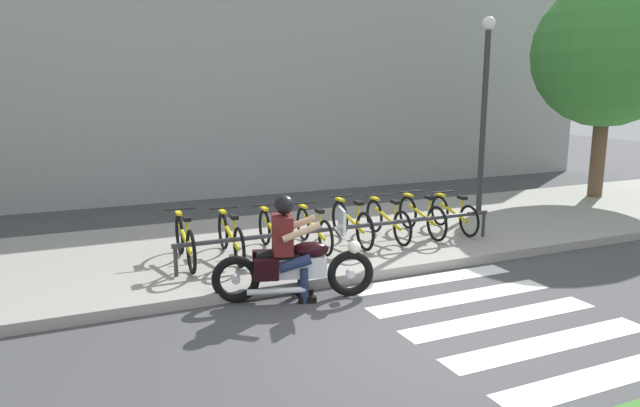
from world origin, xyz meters
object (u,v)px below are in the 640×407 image
(street_lamp, at_px, (485,99))
(bicycle_7, at_px, (454,214))
(bicycle_1, at_px, (231,237))
(bicycle_6, at_px, (422,216))
(bike_rack, at_px, (348,229))
(tree_near_rack, at_px, (608,53))
(rider, at_px, (289,240))
(bicycle_4, at_px, (352,223))
(bicycle_0, at_px, (185,241))
(bicycle_2, at_px, (273,233))
(bicycle_5, at_px, (388,220))
(bicycle_3, at_px, (314,229))
(motorcycle, at_px, (295,267))

(street_lamp, bearing_deg, bicycle_7, -143.76)
(bicycle_1, height_order, street_lamp, street_lamp)
(bicycle_6, bearing_deg, bike_rack, -162.87)
(bike_rack, relative_size, tree_near_rack, 1.05)
(rider, height_order, bicycle_7, rider)
(bicycle_6, distance_m, bike_rack, 1.88)
(bicycle_7, bearing_deg, rider, -156.69)
(bicycle_4, distance_m, bicycle_7, 2.16)
(bicycle_1, bearing_deg, street_lamp, 10.60)
(bicycle_0, bearing_deg, bicycle_2, 0.02)
(rider, distance_m, tree_near_rack, 10.30)
(bicycle_5, distance_m, tree_near_rack, 7.66)
(street_lamp, bearing_deg, tree_near_rack, 5.82)
(bike_rack, bearing_deg, street_lamp, 22.30)
(bicycle_6, bearing_deg, street_lamp, 26.27)
(bicycle_4, bearing_deg, street_lamp, 16.62)
(bicycle_2, distance_m, street_lamp, 5.59)
(bicycle_6, bearing_deg, tree_near_rack, 13.64)
(bicycle_5, height_order, bike_rack, bicycle_5)
(tree_near_rack, bearing_deg, rider, -161.17)
(bicycle_2, bearing_deg, bicycle_3, 0.06)
(bicycle_0, xyz_separation_m, street_lamp, (6.51, 1.08, 2.06))
(motorcycle, relative_size, bicycle_7, 1.40)
(bicycle_1, height_order, bicycle_3, bicycle_1)
(bicycle_2, relative_size, bicycle_4, 0.97)
(bicycle_3, xyz_separation_m, bicycle_7, (2.88, -0.00, -0.00))
(bicycle_7, bearing_deg, bicycle_6, -179.93)
(bicycle_3, xyz_separation_m, bicycle_5, (1.44, -0.00, 0.01))
(street_lamp, bearing_deg, bike_rack, -157.70)
(bicycle_1, height_order, bicycle_6, bicycle_6)
(motorcycle, distance_m, bicycle_4, 2.48)
(rider, height_order, bicycle_5, rider)
(motorcycle, height_order, tree_near_rack, tree_near_rack)
(bicycle_5, bearing_deg, street_lamp, 20.39)
(bicycle_1, distance_m, bicycle_7, 4.31)
(bicycle_2, height_order, bicycle_4, bicycle_4)
(motorcycle, relative_size, bicycle_6, 1.31)
(bicycle_5, relative_size, bicycle_7, 1.08)
(bicycle_7, bearing_deg, street_lamp, 36.24)
(bicycle_6, relative_size, bike_rack, 0.29)
(bicycle_0, distance_m, bicycle_2, 1.44)
(rider, height_order, tree_near_rack, tree_near_rack)
(tree_near_rack, bearing_deg, bicycle_5, -167.76)
(bike_rack, height_order, tree_near_rack, tree_near_rack)
(bicycle_1, bearing_deg, bike_rack, -17.15)
(bicycle_7, relative_size, bike_rack, 0.27)
(motorcycle, xyz_separation_m, bicycle_3, (1.04, 1.74, 0.02))
(motorcycle, relative_size, bicycle_0, 1.23)
(motorcycle, distance_m, street_lamp, 6.44)
(bicycle_2, xyz_separation_m, bicycle_6, (2.88, -0.00, 0.01))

